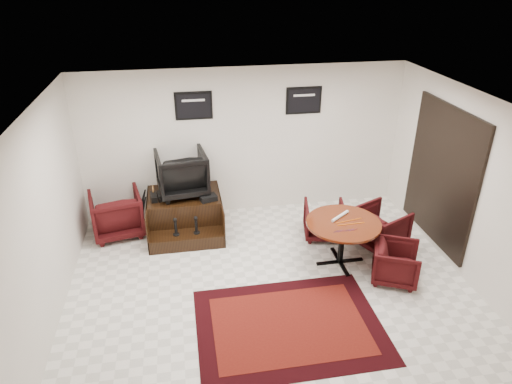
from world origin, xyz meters
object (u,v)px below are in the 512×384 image
(shine_podium, at_px, (185,214))
(shine_chair, at_px, (182,171))
(table_chair_back, at_px, (324,218))
(table_chair_corner, at_px, (396,261))
(armchair_side, at_px, (116,212))
(meeting_table, at_px, (343,227))
(table_chair_window, at_px, (380,225))

(shine_podium, xyz_separation_m, shine_chair, (0.00, 0.14, 0.80))
(table_chair_back, xyz_separation_m, table_chair_corner, (0.69, -1.42, -0.01))
(shine_chair, height_order, table_chair_corner, shine_chair)
(armchair_side, height_order, table_chair_back, armchair_side)
(shine_podium, xyz_separation_m, meeting_table, (2.44, -1.51, 0.36))
(armchair_side, relative_size, table_chair_back, 1.26)
(armchair_side, relative_size, table_chair_window, 1.13)
(table_chair_corner, bearing_deg, table_chair_window, 15.31)
(shine_podium, bearing_deg, shine_chair, 90.00)
(shine_chair, xyz_separation_m, table_chair_window, (3.27, -1.25, -0.72))
(armchair_side, relative_size, table_chair_corner, 1.30)
(shine_chair, bearing_deg, table_chair_window, 151.81)
(table_chair_back, distance_m, table_chair_window, 0.97)
(meeting_table, bearing_deg, shine_podium, 148.31)
(shine_podium, height_order, table_chair_back, table_chair_back)
(shine_chair, height_order, armchair_side, shine_chair)
(meeting_table, distance_m, table_chair_corner, 0.94)
(table_chair_corner, bearing_deg, armchair_side, 88.45)
(table_chair_window, xyz_separation_m, table_chair_corner, (-0.16, -0.96, -0.05))
(table_chair_back, distance_m, table_chair_corner, 1.58)
(shine_chair, height_order, meeting_table, shine_chair)
(shine_chair, relative_size, meeting_table, 0.75)
(shine_podium, height_order, shine_chair, shine_chair)
(shine_podium, bearing_deg, table_chair_window, -18.82)
(armchair_side, bearing_deg, shine_chair, 172.41)
(meeting_table, relative_size, table_chair_back, 1.68)
(table_chair_back, bearing_deg, table_chair_window, 162.99)
(shine_podium, height_order, table_chair_window, table_chair_window)
(meeting_table, distance_m, table_chair_window, 0.96)
(meeting_table, xyz_separation_m, table_chair_back, (-0.02, 0.85, -0.32))
(shine_podium, bearing_deg, armchair_side, 177.09)
(shine_podium, distance_m, armchair_side, 1.21)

